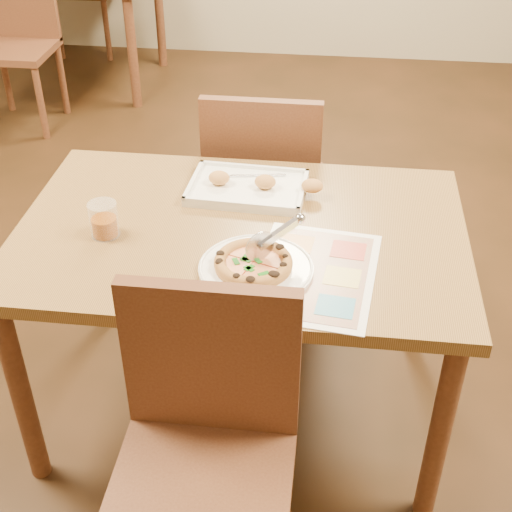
# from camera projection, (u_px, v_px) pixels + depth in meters

# --- Properties ---
(room) EXTENTS (7.00, 7.00, 7.00)m
(room) POSITION_uv_depth(u_px,v_px,m) (237.00, 7.00, 1.70)
(room) COLOR #341D0E
(room) RESTS_ON ground
(dining_table) EXTENTS (1.30, 0.85, 0.72)m
(dining_table) POSITION_uv_depth(u_px,v_px,m) (241.00, 252.00, 2.11)
(dining_table) COLOR olive
(dining_table) RESTS_ON ground
(chair_near) EXTENTS (0.42, 0.42, 0.47)m
(chair_near) POSITION_uv_depth(u_px,v_px,m) (206.00, 423.00, 1.66)
(chair_near) COLOR brown
(chair_near) RESTS_ON ground
(chair_far) EXTENTS (0.42, 0.42, 0.47)m
(chair_far) POSITION_uv_depth(u_px,v_px,m) (263.00, 175.00, 2.64)
(chair_far) COLOR brown
(chair_far) RESTS_ON ground
(bg_chair_near) EXTENTS (0.42, 0.42, 0.47)m
(bg_chair_near) POSITION_uv_depth(u_px,v_px,m) (18.00, 25.00, 4.09)
(bg_chair_near) COLOR brown
(bg_chair_near) RESTS_ON ground
(plate) EXTENTS (0.39, 0.39, 0.02)m
(plate) POSITION_uv_depth(u_px,v_px,m) (256.00, 269.00, 1.89)
(plate) COLOR white
(plate) RESTS_ON dining_table
(pizza) EXTENTS (0.21, 0.21, 0.03)m
(pizza) POSITION_uv_depth(u_px,v_px,m) (253.00, 263.00, 1.87)
(pizza) COLOR #BC7E40
(pizza) RESTS_ON plate
(pizza_cutter) EXTENTS (0.14, 0.11, 0.10)m
(pizza_cutter) POSITION_uv_depth(u_px,v_px,m) (273.00, 237.00, 1.86)
(pizza_cutter) COLOR silver
(pizza_cutter) RESTS_ON pizza
(appetizer_tray) EXTENTS (0.42, 0.27, 0.06)m
(appetizer_tray) POSITION_uv_depth(u_px,v_px,m) (251.00, 188.00, 2.22)
(appetizer_tray) COLOR white
(appetizer_tray) RESTS_ON dining_table
(glass_tumbler) EXTENTS (0.08, 0.08, 0.10)m
(glass_tumbler) POSITION_uv_depth(u_px,v_px,m) (104.00, 221.00, 2.01)
(glass_tumbler) COLOR #8E420A
(glass_tumbler) RESTS_ON dining_table
(menu) EXTENTS (0.36, 0.47, 0.00)m
(menu) POSITION_uv_depth(u_px,v_px,m) (315.00, 273.00, 1.88)
(menu) COLOR white
(menu) RESTS_ON dining_table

